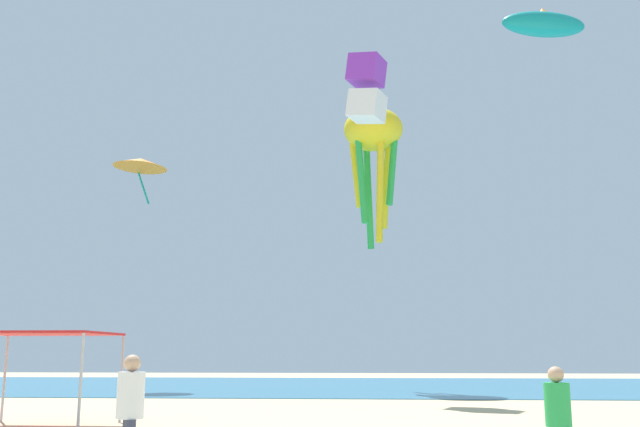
# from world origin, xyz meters

# --- Properties ---
(ocean_strip) EXTENTS (110.00, 25.17, 0.03)m
(ocean_strip) POSITION_xyz_m (0.00, 28.17, 0.01)
(ocean_strip) COLOR teal
(ocean_strip) RESTS_ON ground
(canopy_tent) EXTENTS (3.37, 2.84, 2.36)m
(canopy_tent) POSITION_xyz_m (-7.24, 3.90, 2.24)
(canopy_tent) COLOR #B2B2B7
(canopy_tent) RESTS_ON ground
(person_near_tent) EXTENTS (0.39, 0.42, 1.63)m
(person_near_tent) POSITION_xyz_m (4.02, -2.79, 0.95)
(person_near_tent) COLOR slate
(person_near_tent) RESTS_ON ground
(person_leftmost) EXTENTS (0.43, 0.45, 1.80)m
(person_leftmost) POSITION_xyz_m (-2.56, -2.85, 1.06)
(person_leftmost) COLOR #33384C
(person_leftmost) RESTS_ON ground
(kite_inflatable_teal) EXTENTS (5.24, 2.68, 1.93)m
(kite_inflatable_teal) POSITION_xyz_m (11.31, 24.98, 20.49)
(kite_inflatable_teal) COLOR teal
(kite_octopus_yellow) EXTENTS (3.72, 3.72, 7.42)m
(kite_octopus_yellow) POSITION_xyz_m (1.40, 22.39, 13.15)
(kite_octopus_yellow) COLOR yellow
(kite_box_purple) EXTENTS (1.92, 1.83, 3.08)m
(kite_box_purple) POSITION_xyz_m (1.11, 16.12, 13.45)
(kite_box_purple) COLOR purple
(kite_delta_orange) EXTENTS (3.48, 3.46, 2.38)m
(kite_delta_orange) POSITION_xyz_m (-11.41, 23.03, 12.12)
(kite_delta_orange) COLOR orange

